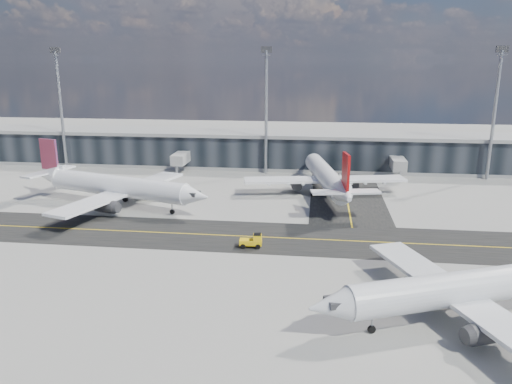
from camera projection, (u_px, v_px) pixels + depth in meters
The scene contains 9 objects.
ground at pixel (231, 245), 72.29m from camera, with size 300.00×300.00×0.00m, color gray.
taxiway_lanes at pixel (265, 223), 82.11m from camera, with size 180.00×63.00×0.03m.
terminal_concourse at pixel (269, 151), 123.90m from camera, with size 152.00×19.80×8.80m.
floodlight_masts at pixel (266, 107), 114.29m from camera, with size 102.50×0.70×28.90m.
airliner_af at pixel (116, 186), 90.72m from camera, with size 37.74×32.53×11.40m.
airliner_redtail at pixel (326, 177), 98.01m from camera, with size 32.53×37.95×11.27m.
airliner_near at pixel (472, 287), 51.04m from camera, with size 34.23×29.61×10.57m.
baggage_tug at pixel (253, 241), 71.23m from camera, with size 3.28×1.83×1.99m.
service_van at pixel (336, 176), 111.92m from camera, with size 2.32×5.02×1.40m, color white.
Camera 1 is at (12.21, -66.87, 26.06)m, focal length 35.00 mm.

